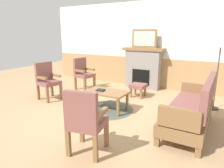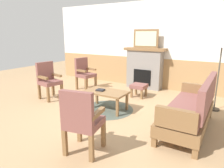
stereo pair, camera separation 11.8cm
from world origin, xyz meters
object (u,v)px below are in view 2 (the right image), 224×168
footstool (139,87)px  framed_picture (146,39)px  coffee_table (106,93)px  book_on_table (100,90)px  armchair_by_window_left (84,72)px  fireplace (145,68)px  armchair_near_fireplace (48,79)px  floor_lamp_by_couch (222,46)px  couch (190,110)px  armchair_front_left (82,119)px

footstool → framed_picture: bearing=104.4°
framed_picture → coffee_table: framed_picture is taller
framed_picture → book_on_table: 2.55m
footstool → armchair_by_window_left: 1.84m
fireplace → armchair_near_fireplace: size_ratio=1.33×
coffee_table → armchair_near_fireplace: (-1.78, -0.09, 0.15)m
framed_picture → floor_lamp_by_couch: bearing=-24.7°
couch → book_on_table: size_ratio=10.01×
book_on_table → footstool: 1.37m
couch → book_on_table: couch is taller
coffee_table → floor_lamp_by_couch: (2.14, 1.28, 1.06)m
armchair_by_window_left → coffee_table: bearing=-36.7°
book_on_table → armchair_near_fireplace: size_ratio=0.18×
couch → footstool: size_ratio=4.50×
fireplace → couch: (1.85, -2.36, -0.26)m
armchair_near_fireplace → couch: bearing=-0.0°
framed_picture → armchair_front_left: bearing=-80.4°
coffee_table → book_on_table: book_on_table is taller
floor_lamp_by_couch → footstool: bearing=180.0°
fireplace → book_on_table: fireplace is taller
floor_lamp_by_couch → book_on_table: bearing=-150.2°
footstool → armchair_front_left: armchair_front_left is taller
floor_lamp_by_couch → armchair_by_window_left: bearing=-178.3°
armchair_by_window_left → floor_lamp_by_couch: bearing=1.7°
coffee_table → armchair_front_left: (0.66, -1.66, 0.15)m
framed_picture → floor_lamp_by_couch: framed_picture is taller
armchair_near_fireplace → floor_lamp_by_couch: 4.25m
armchair_by_window_left → armchair_near_fireplace: bearing=-99.6°
framed_picture → armchair_near_fireplace: framed_picture is taller
fireplace → couch: bearing=-51.9°
framed_picture → book_on_table: size_ratio=4.45×
framed_picture → footstool: (0.25, -0.99, -1.28)m
armchair_by_window_left → armchair_front_left: size_ratio=1.00×
fireplace → couch: size_ratio=0.72×
couch → armchair_front_left: size_ratio=1.84×
armchair_near_fireplace → armchair_front_left: size_ratio=1.00×
armchair_near_fireplace → armchair_by_window_left: 1.28m
armchair_front_left → book_on_table: bearing=116.1°
floor_lamp_by_couch → fireplace: bearing=155.3°
couch → coffee_table: couch is taller
framed_picture → coffee_table: bearing=-89.8°
armchair_front_left → floor_lamp_by_couch: size_ratio=0.58×
armchair_near_fireplace → armchair_by_window_left: size_ratio=1.00×
fireplace → framed_picture: 0.91m
armchair_by_window_left → book_on_table: bearing=-39.9°
footstool → floor_lamp_by_couch: floor_lamp_by_couch is taller
couch → coffee_table: 1.85m
book_on_table → fireplace: bearing=86.7°
framed_picture → coffee_table: size_ratio=0.83×
fireplace → coffee_table: bearing=-89.8°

